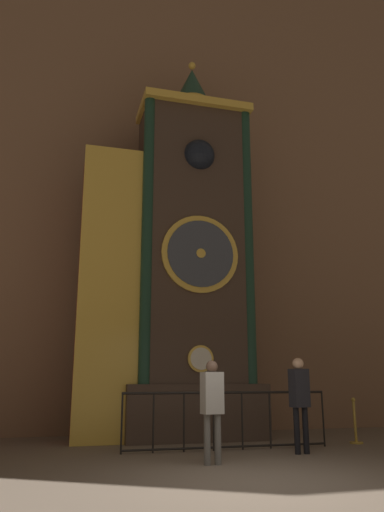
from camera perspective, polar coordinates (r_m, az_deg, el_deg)
name	(u,v)px	position (r m, az deg, el deg)	size (l,w,h in m)	color
ground_plane	(263,484)	(7.24, 8.09, -24.43)	(28.00, 28.00, 0.00)	brown
cathedral_back_wall	(161,153)	(14.88, -3.58, 11.62)	(24.00, 0.32, 15.48)	#846047
clock_tower	(173,265)	(12.22, -2.18, -1.01)	(4.39, 1.83, 9.81)	#423328
railing_fence	(228,417)	(10.30, 4.12, -17.90)	(4.20, 0.05, 1.10)	black
visitor_near	(212,401)	(8.56, 2.31, -16.26)	(0.37, 0.27, 1.64)	#58554F
visitor_far	(300,395)	(9.95, 12.19, -15.28)	(0.38, 0.29, 1.73)	black
stanchion_post	(355,429)	(11.83, 18.17, -18.25)	(0.28, 0.28, 0.95)	#B28E33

